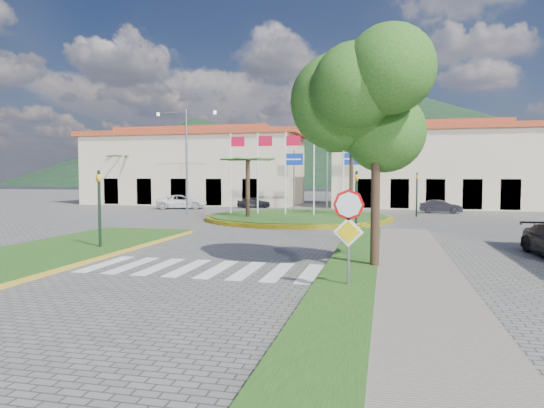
% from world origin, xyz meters
% --- Properties ---
extents(ground, '(160.00, 160.00, 0.00)m').
position_xyz_m(ground, '(0.00, 0.00, 0.00)').
color(ground, '#5E5B59').
rests_on(ground, ground).
extents(sidewalk_right, '(4.00, 28.00, 0.15)m').
position_xyz_m(sidewalk_right, '(6.00, 2.00, 0.07)').
color(sidewalk_right, gray).
rests_on(sidewalk_right, ground).
extents(verge_right, '(1.60, 28.00, 0.18)m').
position_xyz_m(verge_right, '(4.80, 2.00, 0.09)').
color(verge_right, '#224914').
rests_on(verge_right, ground).
extents(median_left, '(5.00, 14.00, 0.18)m').
position_xyz_m(median_left, '(-6.50, 6.00, 0.09)').
color(median_left, '#224914').
rests_on(median_left, ground).
extents(crosswalk, '(8.00, 3.00, 0.01)m').
position_xyz_m(crosswalk, '(0.00, 4.00, 0.01)').
color(crosswalk, silver).
rests_on(crosswalk, ground).
extents(roundabout_island, '(12.70, 12.70, 6.00)m').
position_xyz_m(roundabout_island, '(0.00, 22.00, 0.17)').
color(roundabout_island, yellow).
rests_on(roundabout_island, ground).
extents(stop_sign, '(0.80, 0.11, 2.65)m').
position_xyz_m(stop_sign, '(4.90, 1.96, 1.79)').
color(stop_sign, slate).
rests_on(stop_sign, ground).
extents(deciduous_tree, '(3.60, 3.60, 6.80)m').
position_xyz_m(deciduous_tree, '(5.50, 5.00, 5.18)').
color(deciduous_tree, black).
rests_on(deciduous_tree, ground).
extents(traffic_light_left, '(0.15, 0.18, 3.20)m').
position_xyz_m(traffic_light_left, '(-5.20, 6.50, 1.94)').
color(traffic_light_left, black).
rests_on(traffic_light_left, ground).
extents(traffic_light_right, '(0.15, 0.18, 3.20)m').
position_xyz_m(traffic_light_right, '(4.50, 12.00, 1.94)').
color(traffic_light_right, black).
rests_on(traffic_light_right, ground).
extents(traffic_light_far, '(0.18, 0.15, 3.20)m').
position_xyz_m(traffic_light_far, '(8.00, 26.00, 1.94)').
color(traffic_light_far, black).
rests_on(traffic_light_far, ground).
extents(direction_sign_west, '(1.60, 0.14, 5.20)m').
position_xyz_m(direction_sign_west, '(-2.00, 30.97, 3.53)').
color(direction_sign_west, slate).
rests_on(direction_sign_west, ground).
extents(direction_sign_east, '(1.60, 0.14, 5.20)m').
position_xyz_m(direction_sign_east, '(3.00, 30.97, 3.53)').
color(direction_sign_east, slate).
rests_on(direction_sign_east, ground).
extents(street_lamp_centre, '(4.80, 0.16, 8.00)m').
position_xyz_m(street_lamp_centre, '(1.00, 30.00, 4.50)').
color(street_lamp_centre, slate).
rests_on(street_lamp_centre, ground).
extents(street_lamp_west, '(4.80, 0.16, 8.00)m').
position_xyz_m(street_lamp_west, '(-9.00, 24.00, 4.50)').
color(street_lamp_west, slate).
rests_on(street_lamp_west, ground).
extents(building_left, '(23.32, 9.54, 8.05)m').
position_xyz_m(building_left, '(-14.00, 38.00, 3.90)').
color(building_left, beige).
rests_on(building_left, ground).
extents(building_right, '(19.08, 9.54, 8.05)m').
position_xyz_m(building_right, '(10.00, 38.00, 3.90)').
color(building_right, beige).
rests_on(building_right, ground).
extents(hill_far_west, '(140.00, 140.00, 22.00)m').
position_xyz_m(hill_far_west, '(-55.00, 140.00, 11.00)').
color(hill_far_west, black).
rests_on(hill_far_west, ground).
extents(hill_far_mid, '(180.00, 180.00, 30.00)m').
position_xyz_m(hill_far_mid, '(15.00, 160.00, 15.00)').
color(hill_far_mid, black).
rests_on(hill_far_mid, ground).
extents(hill_near_back, '(110.00, 110.00, 16.00)m').
position_xyz_m(hill_near_back, '(-10.00, 130.00, 8.00)').
color(hill_near_back, black).
rests_on(hill_near_back, ground).
extents(white_van, '(4.89, 3.47, 1.24)m').
position_xyz_m(white_van, '(-12.10, 30.00, 0.62)').
color(white_van, white).
rests_on(white_van, ground).
extents(car_dark_a, '(3.32, 2.24, 1.05)m').
position_xyz_m(car_dark_a, '(-6.07, 32.54, 0.52)').
color(car_dark_a, black).
rests_on(car_dark_a, ground).
extents(car_dark_b, '(3.25, 1.19, 1.06)m').
position_xyz_m(car_dark_b, '(10.07, 30.00, 0.53)').
color(car_dark_b, black).
rests_on(car_dark_b, ground).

